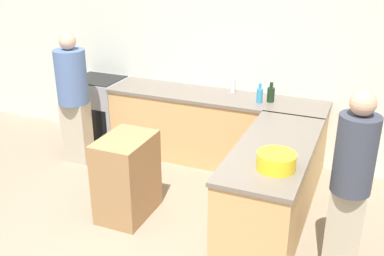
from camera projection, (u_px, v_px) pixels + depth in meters
The scene contains 12 objects.
ground_plane at pixel (134, 255), 4.09m from camera, with size 14.00×14.00×0.00m, color gray.
wall_back at pixel (225, 53), 5.66m from camera, with size 8.00×0.06×2.70m.
counter_back at pixel (214, 128), 5.71m from camera, with size 2.74×0.65×0.89m.
counter_peninsula at pixel (272, 188), 4.33m from camera, with size 0.69×1.78×0.89m.
range_oven at pixel (100, 110), 6.33m from camera, with size 0.69×0.61×0.90m.
island_table at pixel (127, 177), 4.56m from camera, with size 0.46×0.65×0.86m.
mixing_bowl at pixel (276, 161), 3.72m from camera, with size 0.33×0.33×0.14m.
dish_soap_bottle at pixel (260, 95), 5.25m from camera, with size 0.07×0.07×0.24m.
wine_bottle_dark at pixel (271, 94), 5.27m from camera, with size 0.09×0.09×0.24m.
vinegar_bottle_clear at pixel (233, 85), 5.60m from camera, with size 0.07×0.07×0.24m.
person_by_range at pixel (73, 95), 5.53m from camera, with size 0.38×0.38×1.66m.
person_at_peninsula at pixel (351, 179), 3.59m from camera, with size 0.32×0.32×1.63m.
Camera 1 is at (1.78, -2.87, 2.64)m, focal length 42.00 mm.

